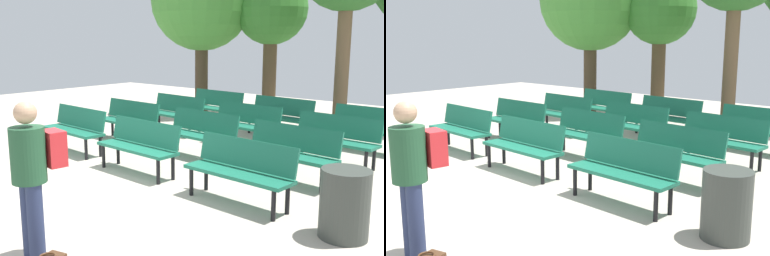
{
  "view_description": "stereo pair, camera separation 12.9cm",
  "coord_description": "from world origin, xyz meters",
  "views": [
    {
      "loc": [
        5.7,
        -3.6,
        2.25
      ],
      "look_at": [
        0.0,
        2.94,
        0.55
      ],
      "focal_mm": 43.64,
      "sensor_mm": 36.0,
      "label": 1
    },
    {
      "loc": [
        5.8,
        -3.51,
        2.25
      ],
      "look_at": [
        0.0,
        2.94,
        0.55
      ],
      "focal_mm": 43.64,
      "sensor_mm": 36.0,
      "label": 2
    }
  ],
  "objects": [
    {
      "name": "ground_plane",
      "position": [
        0.0,
        0.0,
        0.0
      ],
      "size": [
        24.0,
        24.0,
        0.0
      ],
      "primitive_type": "plane",
      "color": "#B2A899"
    },
    {
      "name": "bench_r0_c0",
      "position": [
        -2.0,
        1.72,
        0.5
      ],
      "size": [
        1.62,
        0.55,
        0.87
      ],
      "rotation": [
        0.0,
        0.0,
        -0.05
      ],
      "color": "#19664C",
      "rests_on": "ground_plane"
    },
    {
      "name": "bench_r0_c1",
      "position": [
        0.06,
        1.55,
        0.5
      ],
      "size": [
        1.62,
        0.54,
        0.87
      ],
      "rotation": [
        0.0,
        0.0,
        -0.03
      ],
      "color": "#19664C",
      "rests_on": "ground_plane"
    },
    {
      "name": "bench_r0_c2",
      "position": [
        2.18,
        1.45,
        0.5
      ],
      "size": [
        1.62,
        0.55,
        0.87
      ],
      "rotation": [
        0.0,
        0.0,
        -0.04
      ],
      "color": "#19664C",
      "rests_on": "ground_plane"
    },
    {
      "name": "bench_r1_c0",
      "position": [
        -1.91,
        3.04,
        0.5
      ],
      "size": [
        1.61,
        0.52,
        0.87
      ],
      "rotation": [
        0.0,
        0.0,
        -0.02
      ],
      "color": "#19664C",
      "rests_on": "ground_plane"
    },
    {
      "name": "bench_r1_c1",
      "position": [
        0.18,
        2.97,
        0.5
      ],
      "size": [
        1.62,
        0.56,
        0.87
      ],
      "rotation": [
        0.0,
        0.0,
        -0.05
      ],
      "color": "#19664C",
      "rests_on": "ground_plane"
    },
    {
      "name": "bench_r1_c2",
      "position": [
        2.17,
        2.81,
        0.5
      ],
      "size": [
        1.62,
        0.57,
        0.87
      ],
      "rotation": [
        0.0,
        0.0,
        -0.06
      ],
      "color": "#19664C",
      "rests_on": "ground_plane"
    },
    {
      "name": "bench_r2_c0",
      "position": [
        -1.8,
        4.42,
        0.5
      ],
      "size": [
        1.63,
        0.58,
        0.87
      ],
      "rotation": [
        0.0,
        0.0,
        -0.06
      ],
      "color": "#19664C",
      "rests_on": "ground_plane"
    },
    {
      "name": "bench_r2_c1",
      "position": [
        0.26,
        4.32,
        0.5
      ],
      "size": [
        1.62,
        0.55,
        0.87
      ],
      "rotation": [
        0.0,
        0.0,
        -0.04
      ],
      "color": "#19664C",
      "rests_on": "ground_plane"
    },
    {
      "name": "bench_r2_c2",
      "position": [
        2.28,
        4.2,
        0.5
      ],
      "size": [
        1.63,
        0.58,
        0.87
      ],
      "rotation": [
        0.0,
        0.0,
        -0.06
      ],
      "color": "#19664C",
      "rests_on": "ground_plane"
    },
    {
      "name": "bench_r3_c0",
      "position": [
        -1.72,
        5.84,
        0.5
      ],
      "size": [
        1.62,
        0.57,
        0.87
      ],
      "rotation": [
        0.0,
        0.0,
        -0.06
      ],
      "color": "#19664C",
      "rests_on": "ground_plane"
    },
    {
      "name": "bench_r3_c1",
      "position": [
        0.29,
        5.7,
        0.5
      ],
      "size": [
        1.63,
        0.57,
        0.87
      ],
      "rotation": [
        0.0,
        0.0,
        -0.06
      ],
      "color": "#19664C",
      "rests_on": "ground_plane"
    },
    {
      "name": "bench_r3_c2",
      "position": [
        2.39,
        5.57,
        0.5
      ],
      "size": [
        1.62,
        0.56,
        0.87
      ],
      "rotation": [
        0.0,
        0.0,
        -0.05
      ],
      "color": "#19664C",
      "rests_on": "ground_plane"
    },
    {
      "name": "tree_0",
      "position": [
        -1.47,
        8.02,
        2.96
      ],
      "size": [
        2.04,
        2.04,
        4.05
      ],
      "color": "brown",
      "rests_on": "ground_plane"
    },
    {
      "name": "tree_1",
      "position": [
        -3.25,
        7.1,
        3.29
      ],
      "size": [
        2.96,
        2.96,
        4.79
      ],
      "color": "#4C3A28",
      "rests_on": "ground_plane"
    },
    {
      "name": "visitor_with_backpack",
      "position": [
        1.62,
        -1.3,
        0.94
      ],
      "size": [
        0.38,
        0.56,
        1.65
      ],
      "rotation": [
        0.0,
        0.0,
        3.0
      ],
      "color": "navy",
      "rests_on": "ground_plane"
    },
    {
      "name": "trash_bin",
      "position": [
        3.72,
        1.29,
        0.4
      ],
      "size": [
        0.56,
        0.56,
        0.8
      ],
      "primitive_type": "cylinder",
      "color": "#383D38",
      "rests_on": "ground_plane"
    }
  ]
}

